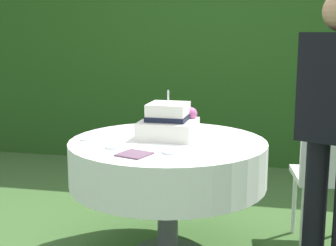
{
  "coord_description": "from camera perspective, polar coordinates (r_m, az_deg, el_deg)",
  "views": [
    {
      "loc": [
        0.6,
        -2.75,
        1.4
      ],
      "look_at": [
        -0.01,
        0.04,
        0.85
      ],
      "focal_mm": 51.01,
      "sensor_mm": 36.0,
      "label": 1
    }
  ],
  "objects": [
    {
      "name": "napkin_stack",
      "position": [
        2.56,
        -4.05,
        -3.74
      ],
      "size": [
        0.2,
        0.2,
        0.01
      ],
      "primitive_type": "cube",
      "rotation": [
        0.0,
        0.0,
        -0.34
      ],
      "color": "#6B4C60",
      "rests_on": "cake_table"
    },
    {
      "name": "serving_plate_far",
      "position": [
        2.73,
        -6.43,
        -2.82
      ],
      "size": [
        0.11,
        0.11,
        0.01
      ],
      "primitive_type": "cylinder",
      "color": "white",
      "rests_on": "cake_table"
    },
    {
      "name": "serving_plate_right",
      "position": [
        3.13,
        5.27,
        -1.05
      ],
      "size": [
        0.14,
        0.14,
        0.01
      ],
      "primitive_type": "cylinder",
      "color": "white",
      "rests_on": "cake_table"
    },
    {
      "name": "garden_chair",
      "position": [
        3.22,
        18.64,
        -5.27
      ],
      "size": [
        0.45,
        0.45,
        0.89
      ],
      "color": "white",
      "rests_on": "ground_plane"
    },
    {
      "name": "standing_person",
      "position": [
        2.58,
        19.38,
        -0.35
      ],
      "size": [
        0.41,
        0.33,
        1.6
      ],
      "color": "black",
      "rests_on": "ground_plane"
    },
    {
      "name": "serving_plate_near",
      "position": [
        2.6,
        0.41,
        -3.46
      ],
      "size": [
        0.11,
        0.11,
        0.01
      ],
      "primitive_type": "cylinder",
      "color": "white",
      "rests_on": "cake_table"
    },
    {
      "name": "serving_plate_left",
      "position": [
        2.95,
        -9.42,
        -1.89
      ],
      "size": [
        0.1,
        0.1,
        0.01
      ],
      "primitive_type": "cylinder",
      "color": "white",
      "rests_on": "cake_table"
    },
    {
      "name": "cake_table",
      "position": [
        2.92,
        -0.03,
        -4.71
      ],
      "size": [
        1.2,
        1.2,
        0.75
      ],
      "color": "#4C4C51",
      "rests_on": "ground_plane"
    },
    {
      "name": "wedding_cake",
      "position": [
        2.96,
        0.11,
        0.06
      ],
      "size": [
        0.35,
        0.35,
        0.3
      ],
      "color": "white",
      "rests_on": "cake_table"
    },
    {
      "name": "foliage_hedge",
      "position": [
        5.26,
        5.83,
        10.02
      ],
      "size": [
        6.94,
        0.52,
        2.67
      ],
      "primitive_type": "cube",
      "color": "#234C19",
      "rests_on": "ground_plane"
    }
  ]
}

